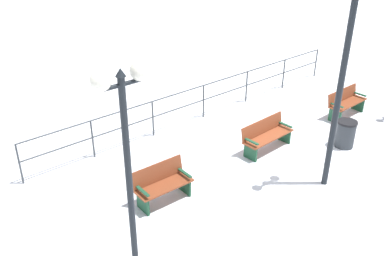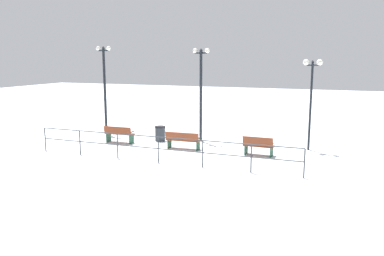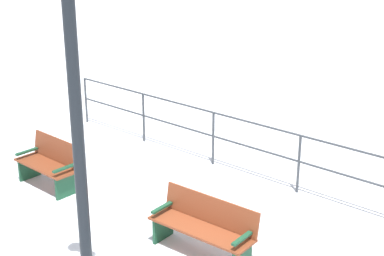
{
  "view_description": "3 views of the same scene",
  "coord_description": "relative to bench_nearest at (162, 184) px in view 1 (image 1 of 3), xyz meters",
  "views": [
    {
      "loc": [
        6.72,
        -8.39,
        6.19
      ],
      "look_at": [
        -1.12,
        -1.91,
        0.92
      ],
      "focal_mm": 40.41,
      "sensor_mm": 36.0,
      "label": 1
    },
    {
      "loc": [
        -17.54,
        -7.26,
        4.38
      ],
      "look_at": [
        -1.12,
        -0.84,
        1.26
      ],
      "focal_mm": 37.34,
      "sensor_mm": 36.0,
      "label": 2
    },
    {
      "loc": [
        5.76,
        4.83,
        4.79
      ],
      "look_at": [
        -2.47,
        -2.21,
        0.84
      ],
      "focal_mm": 54.58,
      "sensor_mm": 36.0,
      "label": 3
    }
  ],
  "objects": [
    {
      "name": "lamppost_middle",
      "position": [
        2.02,
        3.52,
        2.63
      ],
      "size": [
        0.26,
        0.92,
        4.85
      ],
      "color": "black",
      "rests_on": "ground"
    },
    {
      "name": "ground_plane",
      "position": [
        0.09,
        3.66,
        -0.45
      ],
      "size": [
        80.0,
        80.0,
        0.0
      ],
      "primitive_type": "plane",
      "color": "white",
      "rests_on": "ground"
    },
    {
      "name": "lamppost_near",
      "position": [
        2.02,
        -2.0,
        2.74
      ],
      "size": [
        0.29,
        0.89,
        4.31
      ],
      "color": "black",
      "rests_on": "ground"
    },
    {
      "name": "bench_second",
      "position": [
        -0.07,
        3.66,
        0.0
      ],
      "size": [
        0.61,
        1.7,
        0.86
      ],
      "rotation": [
        0.0,
        0.0,
        0.04
      ],
      "color": "brown",
      "rests_on": "ground"
    },
    {
      "name": "bench_third",
      "position": [
        0.09,
        7.32,
        0.02
      ],
      "size": [
        0.56,
        1.57,
        0.88
      ],
      "rotation": [
        0.0,
        0.0,
        0.02
      ],
      "color": "brown",
      "rests_on": "ground"
    },
    {
      "name": "trash_bin",
      "position": [
        1.26,
        5.52,
        -0.05
      ],
      "size": [
        0.56,
        0.56,
        0.8
      ],
      "color": "#2D3338",
      "rests_on": "ground"
    },
    {
      "name": "bench_nearest",
      "position": [
        0.0,
        0.0,
        0.0
      ],
      "size": [
        0.61,
        1.39,
        0.9
      ],
      "rotation": [
        0.0,
        0.0,
        -0.03
      ],
      "color": "brown",
      "rests_on": "ground"
    },
    {
      "name": "waterfront_railing",
      "position": [
        -2.77,
        3.66,
        0.31
      ],
      "size": [
        0.05,
        11.94,
        1.13
      ],
      "color": "#383D42",
      "rests_on": "ground"
    }
  ]
}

